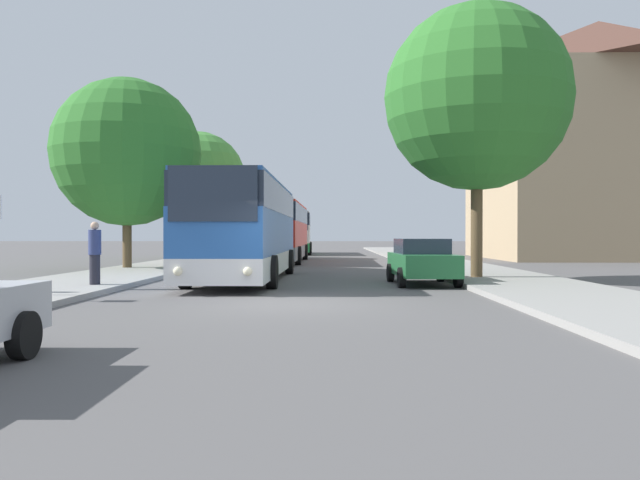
{
  "coord_description": "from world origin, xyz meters",
  "views": [
    {
      "loc": [
        1.03,
        -14.29,
        1.59
      ],
      "look_at": [
        0.56,
        14.51,
        1.37
      ],
      "focal_mm": 35.0,
      "sensor_mm": 36.0,
      "label": 1
    }
  ],
  "objects_px": {
    "bus_middle": "(282,231)",
    "tree_right_near": "(477,98)",
    "parked_car_right_near": "(422,261)",
    "pedestrian_walking_back": "(95,253)",
    "bus_front": "(246,229)",
    "tree_left_far": "(127,153)",
    "tree_left_near": "(197,180)",
    "bus_rear": "(295,232)"
  },
  "relations": [
    {
      "from": "bus_middle",
      "to": "tree_right_near",
      "type": "height_order",
      "value": "tree_right_near"
    },
    {
      "from": "parked_car_right_near",
      "to": "pedestrian_walking_back",
      "type": "relative_size",
      "value": 2.21
    },
    {
      "from": "bus_front",
      "to": "tree_left_far",
      "type": "bearing_deg",
      "value": 137.13
    },
    {
      "from": "bus_middle",
      "to": "tree_left_near",
      "type": "xyz_separation_m",
      "value": [
        -6.03,
        4.83,
        3.47
      ]
    },
    {
      "from": "parked_car_right_near",
      "to": "bus_front",
      "type": "bearing_deg",
      "value": -19.26
    },
    {
      "from": "pedestrian_walking_back",
      "to": "bus_front",
      "type": "bearing_deg",
      "value": 120.89
    },
    {
      "from": "bus_middle",
      "to": "tree_left_far",
      "type": "height_order",
      "value": "tree_left_far"
    },
    {
      "from": "bus_middle",
      "to": "parked_car_right_near",
      "type": "distance_m",
      "value": 17.58
    },
    {
      "from": "tree_left_near",
      "to": "tree_right_near",
      "type": "distance_m",
      "value": 24.36
    },
    {
      "from": "bus_middle",
      "to": "tree_left_far",
      "type": "distance_m",
      "value": 11.48
    },
    {
      "from": "tree_left_far",
      "to": "tree_right_near",
      "type": "bearing_deg",
      "value": -23.34
    },
    {
      "from": "tree_left_near",
      "to": "parked_car_right_near",
      "type": "bearing_deg",
      "value": -61.01
    },
    {
      "from": "bus_front",
      "to": "tree_left_far",
      "type": "xyz_separation_m",
      "value": [
        -6.1,
        5.74,
        3.46
      ]
    },
    {
      "from": "bus_front",
      "to": "parked_car_right_near",
      "type": "bearing_deg",
      "value": -16.6
    },
    {
      "from": "bus_rear",
      "to": "tree_right_near",
      "type": "relative_size",
      "value": 1.1
    },
    {
      "from": "parked_car_right_near",
      "to": "tree_left_near",
      "type": "distance_m",
      "value": 24.87
    },
    {
      "from": "pedestrian_walking_back",
      "to": "tree_right_near",
      "type": "distance_m",
      "value": 13.5
    },
    {
      "from": "bus_middle",
      "to": "bus_rear",
      "type": "relative_size",
      "value": 1.18
    },
    {
      "from": "tree_right_near",
      "to": "pedestrian_walking_back",
      "type": "bearing_deg",
      "value": -163.47
    },
    {
      "from": "bus_middle",
      "to": "pedestrian_walking_back",
      "type": "bearing_deg",
      "value": -101.44
    },
    {
      "from": "pedestrian_walking_back",
      "to": "tree_left_far",
      "type": "relative_size",
      "value": 0.22
    },
    {
      "from": "bus_middle",
      "to": "bus_rear",
      "type": "xyz_separation_m",
      "value": [
        -0.13,
        15.43,
        0.01
      ]
    },
    {
      "from": "pedestrian_walking_back",
      "to": "tree_right_near",
      "type": "relative_size",
      "value": 0.2
    },
    {
      "from": "tree_left_far",
      "to": "tree_right_near",
      "type": "distance_m",
      "value": 15.44
    },
    {
      "from": "bus_rear",
      "to": "tree_left_far",
      "type": "xyz_separation_m",
      "value": [
        -6.1,
        -24.43,
        3.45
      ]
    },
    {
      "from": "tree_right_near",
      "to": "tree_left_far",
      "type": "bearing_deg",
      "value": 156.66
    },
    {
      "from": "bus_rear",
      "to": "tree_right_near",
      "type": "xyz_separation_m",
      "value": [
        8.05,
        -30.53,
        4.49
      ]
    },
    {
      "from": "tree_right_near",
      "to": "parked_car_right_near",
      "type": "bearing_deg",
      "value": -145.27
    },
    {
      "from": "tree_left_near",
      "to": "tree_left_far",
      "type": "relative_size",
      "value": 0.99
    },
    {
      "from": "parked_car_right_near",
      "to": "tree_left_near",
      "type": "xyz_separation_m",
      "value": [
        -11.85,
        21.39,
        4.52
      ]
    },
    {
      "from": "bus_middle",
      "to": "tree_left_near",
      "type": "relative_size",
      "value": 1.45
    },
    {
      "from": "bus_rear",
      "to": "tree_left_near",
      "type": "height_order",
      "value": "tree_left_near"
    },
    {
      "from": "parked_car_right_near",
      "to": "bus_middle",
      "type": "bearing_deg",
      "value": -72.91
    },
    {
      "from": "pedestrian_walking_back",
      "to": "tree_left_far",
      "type": "distance_m",
      "value": 10.75
    },
    {
      "from": "tree_left_far",
      "to": "tree_right_near",
      "type": "height_order",
      "value": "tree_right_near"
    },
    {
      "from": "parked_car_right_near",
      "to": "tree_right_near",
      "type": "xyz_separation_m",
      "value": [
        2.09,
        1.45,
        5.55
      ]
    },
    {
      "from": "bus_front",
      "to": "tree_left_near",
      "type": "bearing_deg",
      "value": 107.15
    },
    {
      "from": "bus_rear",
      "to": "tree_left_far",
      "type": "height_order",
      "value": "tree_left_far"
    },
    {
      "from": "pedestrian_walking_back",
      "to": "tree_right_near",
      "type": "bearing_deg",
      "value": 92.22
    },
    {
      "from": "bus_rear",
      "to": "pedestrian_walking_back",
      "type": "bearing_deg",
      "value": -97.95
    },
    {
      "from": "bus_middle",
      "to": "tree_right_near",
      "type": "distance_m",
      "value": 17.64
    },
    {
      "from": "parked_car_right_near",
      "to": "tree_left_near",
      "type": "bearing_deg",
      "value": -63.3
    }
  ]
}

